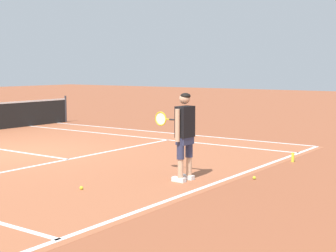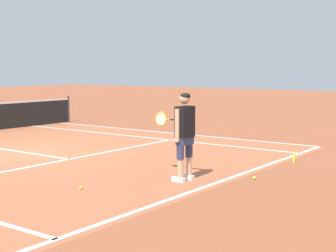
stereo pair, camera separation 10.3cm
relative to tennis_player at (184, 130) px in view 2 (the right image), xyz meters
name	(u,v)px [view 2 (the right image)]	position (x,y,z in m)	size (l,w,h in m)	color
ground_plane	(22,152)	(0.31, 5.32, -0.99)	(80.00, 80.00, 0.00)	#9E5133
court_inner_surface	(39,155)	(0.31, 4.66, -0.99)	(10.98, 10.97, 0.00)	#B2603D
line_baseline	(219,182)	(0.31, -0.62, -0.99)	(10.98, 0.10, 0.01)	white
line_service	(69,159)	(0.31, 3.55, -0.99)	(8.23, 0.10, 0.01)	white
line_singles_right	(141,137)	(4.43, 4.66, -0.99)	(0.10, 10.57, 0.01)	white
line_doubles_right	(167,133)	(5.80, 4.66, -0.99)	(0.10, 10.57, 0.01)	white
tennis_player	(184,130)	(0.00, 0.00, 0.00)	(0.66, 1.11, 1.71)	white
tennis_ball_near_feet	(254,178)	(0.90, -1.07, -0.96)	(0.07, 0.07, 0.07)	#CCE02D
tennis_ball_by_baseline	(81,188)	(-1.70, 1.09, -0.96)	(0.07, 0.07, 0.07)	#CCE02D
water_bottle	(294,158)	(3.14, -0.97, -0.88)	(0.07, 0.07, 0.22)	yellow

